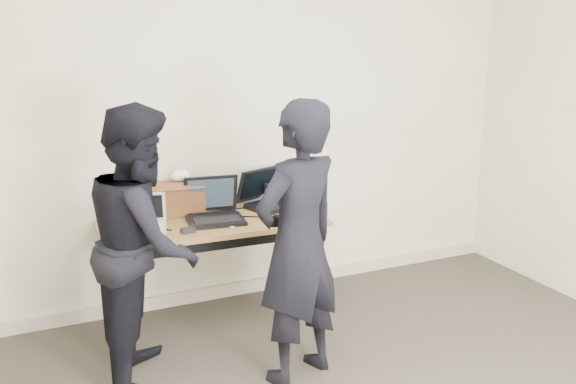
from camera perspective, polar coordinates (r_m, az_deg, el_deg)
room at (r=2.69m, az=12.22°, el=0.09°), size 4.60×4.60×2.80m
desk at (r=4.39m, az=-6.67°, el=-3.34°), size 1.52×0.70×0.72m
laptop_beige at (r=4.24m, az=-12.72°, el=-2.80°), size 0.35×0.34×0.23m
laptop_center at (r=4.39m, az=-6.59°, el=-1.64°), size 0.41×0.40×0.29m
laptop_right at (r=4.70m, az=-1.77°, el=-0.50°), size 0.47×0.46×0.27m
leather_satchel at (r=4.50m, az=-9.81°, el=-0.53°), size 0.37×0.21×0.25m
tissue at (r=4.47m, az=-9.54°, el=1.46°), size 0.14×0.11×0.08m
equipment_box at (r=4.74m, az=-0.16°, el=-0.20°), size 0.28×0.24×0.15m
power_brick at (r=4.15m, az=-8.87°, el=-3.38°), size 0.09×0.05×0.03m
cables at (r=4.41m, az=-5.51°, el=-2.36°), size 1.15×0.41×0.01m
person_typist at (r=3.61m, az=0.90°, el=-4.65°), size 0.69×0.57×1.64m
person_observer at (r=3.76m, az=-12.67°, el=-4.49°), size 0.79×0.91×1.60m
baseboard at (r=5.00m, az=-4.07°, el=-8.45°), size 4.50×0.03×0.10m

